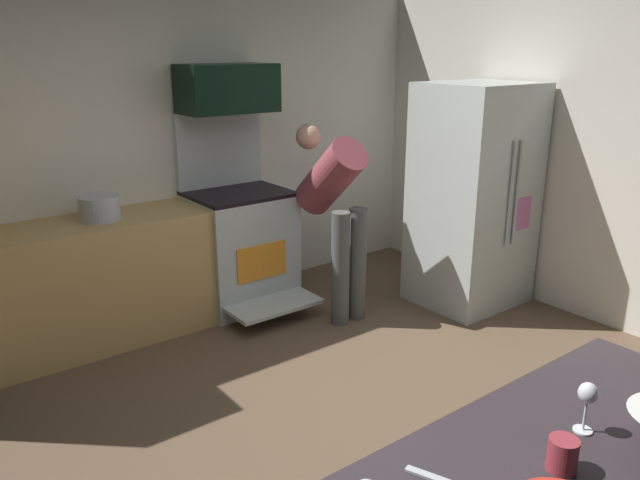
# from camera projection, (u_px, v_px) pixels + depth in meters

# --- Properties ---
(ground_plane) EXTENTS (5.20, 4.80, 0.02)m
(ground_plane) POSITION_uv_depth(u_px,v_px,m) (348.00, 435.00, 3.43)
(ground_plane) COLOR brown
(wall_back) EXTENTS (5.20, 0.12, 2.60)m
(wall_back) POSITION_uv_depth(u_px,v_px,m) (158.00, 148.00, 4.81)
(wall_back) COLOR silver
(wall_back) RESTS_ON ground
(wall_right) EXTENTS (0.12, 4.80, 2.60)m
(wall_right) POSITION_uv_depth(u_px,v_px,m) (617.00, 155.00, 4.51)
(wall_right) COLOR silver
(wall_right) RESTS_ON ground
(lower_cabinet_run) EXTENTS (2.40, 0.60, 0.90)m
(lower_cabinet_run) POSITION_uv_depth(u_px,v_px,m) (66.00, 289.00, 4.28)
(lower_cabinet_run) COLOR tan
(lower_cabinet_run) RESTS_ON ground
(oven_range) EXTENTS (0.76, 0.98, 1.56)m
(oven_range) POSITION_uv_depth(u_px,v_px,m) (240.00, 244.00, 5.05)
(oven_range) COLOR #B6BFBF
(oven_range) RESTS_ON ground
(microwave) EXTENTS (0.74, 0.38, 0.37)m
(microwave) POSITION_uv_depth(u_px,v_px,m) (228.00, 88.00, 4.74)
(microwave) COLOR black
(microwave) RESTS_ON oven_range
(refrigerator) EXTENTS (0.84, 0.76, 1.79)m
(refrigerator) POSITION_uv_depth(u_px,v_px,m) (473.00, 196.00, 4.99)
(refrigerator) COLOR #B8C0BB
(refrigerator) RESTS_ON ground
(person_cook) EXTENTS (0.31, 0.72, 1.48)m
(person_cook) POSITION_uv_depth(u_px,v_px,m) (335.00, 205.00, 4.72)
(person_cook) COLOR #505050
(person_cook) RESTS_ON ground
(wine_glass_far) EXTENTS (0.06, 0.06, 0.17)m
(wine_glass_far) POSITION_uv_depth(u_px,v_px,m) (588.00, 396.00, 1.91)
(wine_glass_far) COLOR silver
(wine_glass_far) RESTS_ON counter_island
(mug_coffee) EXTENTS (0.09, 0.09, 0.10)m
(mug_coffee) POSITION_uv_depth(u_px,v_px,m) (563.00, 455.00, 1.76)
(mug_coffee) COLOR #9A313A
(mug_coffee) RESTS_ON counter_island
(stock_pot) EXTENTS (0.28, 0.28, 0.17)m
(stock_pot) POSITION_uv_depth(u_px,v_px,m) (99.00, 208.00, 4.28)
(stock_pot) COLOR #AFB3C4
(stock_pot) RESTS_ON lower_cabinet_run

